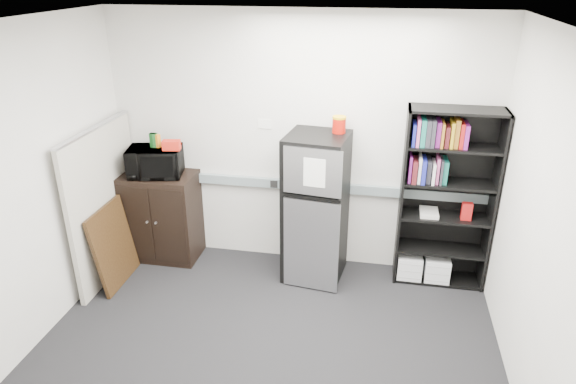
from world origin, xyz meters
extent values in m
plane|color=black|center=(0.00, 0.00, 0.00)|extent=(4.00, 4.00, 0.00)
cube|color=silver|center=(0.00, 1.75, 1.35)|extent=(4.00, 0.02, 2.70)
cube|color=silver|center=(2.00, 0.00, 1.35)|extent=(0.02, 3.50, 2.70)
cube|color=silver|center=(-2.00, 0.00, 1.35)|extent=(0.02, 3.50, 2.70)
cube|color=white|center=(0.00, 0.00, 2.70)|extent=(4.00, 3.50, 0.02)
cube|color=gray|center=(0.00, 1.72, 0.90)|extent=(3.92, 0.05, 0.10)
cube|color=white|center=(-0.35, 1.74, 1.55)|extent=(0.14, 0.00, 0.10)
cube|color=black|center=(1.09, 1.56, 0.93)|extent=(0.02, 0.34, 1.85)
cube|color=black|center=(1.97, 1.56, 0.93)|extent=(0.02, 0.34, 1.85)
cube|color=black|center=(1.53, 1.72, 0.93)|extent=(0.90, 0.02, 1.85)
cube|color=black|center=(1.53, 1.56, 1.84)|extent=(0.90, 0.34, 0.02)
cube|color=black|center=(1.53, 1.56, 0.02)|extent=(0.85, 0.32, 0.03)
cube|color=black|center=(1.53, 1.56, 0.37)|extent=(0.85, 0.32, 0.03)
cube|color=black|center=(1.53, 1.56, 0.74)|extent=(0.85, 0.32, 0.02)
cube|color=black|center=(1.53, 1.56, 1.11)|extent=(0.85, 0.32, 0.02)
cube|color=black|center=(1.53, 1.56, 1.48)|extent=(0.85, 0.32, 0.02)
cube|color=silver|center=(1.25, 1.55, 0.16)|extent=(0.25, 0.30, 0.25)
cube|color=silver|center=(1.53, 1.55, 0.16)|extent=(0.25, 0.30, 0.25)
cube|color=#AAA797|center=(-1.90, 1.08, 0.80)|extent=(0.05, 1.30, 1.60)
cube|color=#B2B2B7|center=(-1.90, 1.08, 1.61)|extent=(0.06, 1.30, 0.02)
cube|color=black|center=(-1.49, 1.50, 0.50)|extent=(0.80, 0.50, 0.99)
cube|color=black|center=(-1.68, 1.25, 0.50)|extent=(0.37, 0.01, 0.88)
cube|color=black|center=(-1.30, 1.25, 0.50)|extent=(0.37, 0.01, 0.88)
cylinder|color=#B2B2B7|center=(-1.54, 1.24, 0.55)|extent=(0.02, 0.02, 0.02)
cylinder|color=#B2B2B7|center=(-1.44, 1.24, 0.55)|extent=(0.02, 0.02, 0.02)
imported|color=black|center=(-1.49, 1.48, 1.15)|extent=(0.62, 0.48, 0.31)
cube|color=#1A5C21|center=(-1.50, 1.52, 1.38)|extent=(0.07, 0.06, 0.15)
cube|color=#0C3610|center=(-1.50, 1.52, 1.38)|extent=(0.07, 0.05, 0.15)
cube|color=orange|center=(-1.47, 1.52, 1.37)|extent=(0.08, 0.07, 0.14)
cube|color=red|center=(-1.28, 1.47, 1.35)|extent=(0.19, 0.13, 0.10)
cube|color=black|center=(0.24, 1.43, 0.77)|extent=(0.65, 0.65, 1.54)
cube|color=#AFAEB3|center=(0.24, 1.13, 1.30)|extent=(0.56, 0.09, 0.46)
cube|color=#AFAEB3|center=(0.24, 1.13, 0.51)|extent=(0.56, 0.09, 0.99)
cube|color=black|center=(0.24, 1.11, 1.03)|extent=(0.56, 0.07, 0.03)
cube|color=white|center=(0.26, 1.11, 1.30)|extent=(0.21, 0.03, 0.28)
cube|color=black|center=(0.24, 1.43, 1.55)|extent=(0.65, 0.65, 0.02)
cylinder|color=#B01208|center=(0.44, 1.55, 1.64)|extent=(0.13, 0.13, 0.16)
cylinder|color=gold|center=(0.44, 1.55, 1.73)|extent=(0.13, 0.13, 0.02)
cube|color=black|center=(-1.77, 0.90, 0.43)|extent=(0.17, 0.66, 0.85)
cube|color=#EEE8CF|center=(-1.75, 0.90, 0.43)|extent=(0.12, 0.56, 0.72)
camera|label=1|loc=(0.84, -3.27, 3.05)|focal=32.00mm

